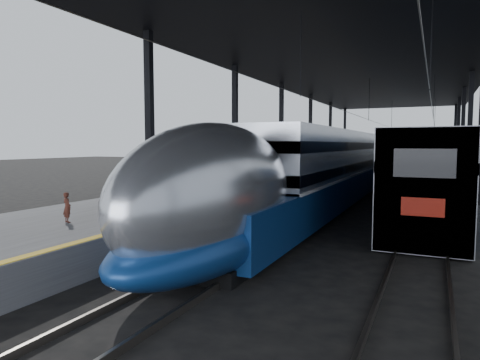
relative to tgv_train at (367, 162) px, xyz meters
The scene contains 8 objects.
ground 25.02m from the tgv_train, 94.60° to the right, with size 160.00×160.00×0.00m, color black.
platform 7.48m from the tgv_train, 138.51° to the right, with size 6.00×80.00×1.00m, color #4C4C4F.
yellow_strip 5.64m from the tgv_train, 119.03° to the right, with size 0.30×80.00×0.01m, color gold.
rails 5.78m from the tgv_train, 62.80° to the right, with size 6.52×80.00×0.16m.
canopy 8.67m from the tgv_train, 91.17° to the right, with size 18.00×75.00×9.47m.
tgv_train is the anchor object (origin of this frame).
second_train 6.10m from the tgv_train, 34.92° to the left, with size 2.87×56.05×3.95m.
child 28.32m from the tgv_train, 100.27° to the right, with size 0.35×0.23×0.95m, color #4A2218.
Camera 1 is at (7.32, -12.70, 3.43)m, focal length 32.00 mm.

